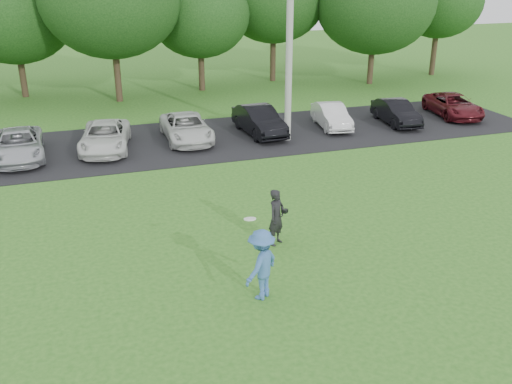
# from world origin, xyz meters

# --- Properties ---
(ground) EXTENTS (100.00, 100.00, 0.00)m
(ground) POSITION_xyz_m (0.00, 0.00, 0.00)
(ground) COLOR #2A631C
(ground) RESTS_ON ground
(parking_lot) EXTENTS (32.00, 6.50, 0.03)m
(parking_lot) POSITION_xyz_m (0.00, 13.00, 0.01)
(parking_lot) COLOR black
(parking_lot) RESTS_ON ground
(utility_pole) EXTENTS (0.28, 0.28, 9.72)m
(utility_pole) POSITION_xyz_m (4.15, 11.78, 4.86)
(utility_pole) COLOR #A5A6A0
(utility_pole) RESTS_ON ground
(frisbee_player) EXTENTS (1.25, 1.18, 2.03)m
(frisbee_player) POSITION_xyz_m (-0.90, 0.38, 0.85)
(frisbee_player) COLOR #3C6AAB
(frisbee_player) RESTS_ON ground
(camera_bystander) EXTENTS (0.69, 0.64, 1.58)m
(camera_bystander) POSITION_xyz_m (0.36, 2.80, 0.79)
(camera_bystander) COLOR black
(camera_bystander) RESTS_ON ground
(parked_cars) EXTENTS (28.82, 4.47, 1.23)m
(parked_cars) POSITION_xyz_m (-0.65, 12.86, 0.59)
(parked_cars) COLOR black
(parked_cars) RESTS_ON parking_lot
(tree_row) EXTENTS (42.39, 9.85, 8.64)m
(tree_row) POSITION_xyz_m (1.51, 22.76, 4.91)
(tree_row) COLOR #38281C
(tree_row) RESTS_ON ground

